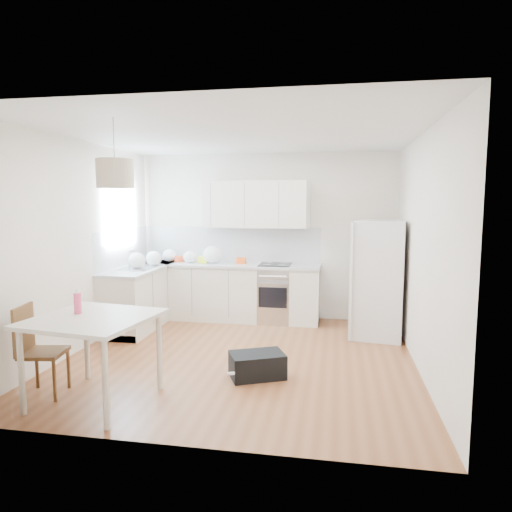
{
  "coord_description": "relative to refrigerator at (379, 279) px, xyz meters",
  "views": [
    {
      "loc": [
        1.15,
        -5.33,
        1.91
      ],
      "look_at": [
        0.13,
        0.4,
        1.22
      ],
      "focal_mm": 32.0,
      "sensor_mm": 36.0,
      "label": 1
    }
  ],
  "objects": [
    {
      "name": "sink",
      "position": [
        -3.56,
        -0.13,
        0.09
      ],
      "size": [
        0.5,
        0.8,
        0.16
      ],
      "primitive_type": null,
      "color": "silver",
      "rests_on": "counter_left"
    },
    {
      "name": "counter_left",
      "position": [
        -3.56,
        -0.08,
        0.07
      ],
      "size": [
        0.64,
        1.82,
        0.04
      ],
      "primitive_type": "cube",
      "color": "#ABADB0",
      "rests_on": "cabinets_left"
    },
    {
      "name": "window_glassblock",
      "position": [
        -3.85,
        -0.13,
        0.92
      ],
      "size": [
        0.02,
        1.0,
        1.0
      ],
      "primitive_type": "cube",
      "color": "#BFE0F9",
      "rests_on": "wall_left"
    },
    {
      "name": "ceiling",
      "position": [
        -1.76,
        -1.28,
        1.87
      ],
      "size": [
        4.2,
        4.2,
        0.0
      ],
      "primitive_type": "plane",
      "rotation": [
        3.14,
        0.0,
        0.0
      ],
      "color": "white",
      "rests_on": "wall_back"
    },
    {
      "name": "pendant_lamp",
      "position": [
        -2.69,
        -2.54,
        1.35
      ],
      "size": [
        0.43,
        0.43,
        0.27
      ],
      "primitive_type": "cylinder",
      "rotation": [
        0.0,
        0.0,
        0.28
      ],
      "color": "beige",
      "rests_on": "ceiling"
    },
    {
      "name": "floor",
      "position": [
        -1.76,
        -1.28,
        -0.83
      ],
      "size": [
        4.2,
        4.2,
        0.0
      ],
      "primitive_type": "plane",
      "color": "brown",
      "rests_on": "ground"
    },
    {
      "name": "cabinets_left",
      "position": [
        -3.56,
        -0.08,
        -0.39
      ],
      "size": [
        0.6,
        1.8,
        0.88
      ],
      "primitive_type": "cube",
      "color": "silver",
      "rests_on": "floor"
    },
    {
      "name": "grocery_bag_a",
      "position": [
        -3.36,
        0.59,
        0.2
      ],
      "size": [
        0.23,
        0.2,
        0.21
      ],
      "primitive_type": "ellipsoid",
      "color": "white",
      "rests_on": "counter_back"
    },
    {
      "name": "backsplash_back",
      "position": [
        -2.36,
        0.81,
        0.38
      ],
      "size": [
        3.0,
        0.01,
        0.58
      ],
      "primitive_type": "cube",
      "color": "white",
      "rests_on": "wall_back"
    },
    {
      "name": "wall_left",
      "position": [
        -3.86,
        -1.28,
        0.52
      ],
      "size": [
        0.0,
        4.2,
        4.2
      ],
      "primitive_type": "plane",
      "rotation": [
        1.57,
        0.0,
        1.57
      ],
      "color": "silver",
      "rests_on": "floor"
    },
    {
      "name": "upper_cabinets",
      "position": [
        -1.91,
        0.66,
        1.05
      ],
      "size": [
        1.7,
        0.32,
        0.75
      ],
      "primitive_type": "cube",
      "color": "silver",
      "rests_on": "wall_back"
    },
    {
      "name": "dining_table",
      "position": [
        -2.87,
        -2.73,
        -0.09
      ],
      "size": [
        1.19,
        1.19,
        0.83
      ],
      "rotation": [
        0.0,
        0.0,
        -0.14
      ],
      "color": "#BCB3A0",
      "rests_on": "floor"
    },
    {
      "name": "counter_back",
      "position": [
        -2.36,
        0.52,
        0.07
      ],
      "size": [
        3.02,
        0.64,
        0.04
      ],
      "primitive_type": "cube",
      "color": "#ABADB0",
      "rests_on": "cabinets_back"
    },
    {
      "name": "snack_yellow",
      "position": [
        -2.76,
        0.52,
        0.15
      ],
      "size": [
        0.17,
        0.12,
        0.11
      ],
      "primitive_type": "cube",
      "rotation": [
        0.0,
        0.0,
        -0.12
      ],
      "color": "yellow",
      "rests_on": "counter_back"
    },
    {
      "name": "wall_right",
      "position": [
        0.34,
        -1.28,
        0.52
      ],
      "size": [
        0.0,
        4.2,
        4.2
      ],
      "primitive_type": "plane",
      "rotation": [
        1.57,
        0.0,
        -1.57
      ],
      "color": "silver",
      "rests_on": "floor"
    },
    {
      "name": "refrigerator",
      "position": [
        0.0,
        0.0,
        0.0
      ],
      "size": [
        0.91,
        0.93,
        1.66
      ],
      "primitive_type": null,
      "rotation": [
        0.0,
        0.0,
        -0.14
      ],
      "color": "white",
      "rests_on": "floor"
    },
    {
      "name": "grocery_bag_e",
      "position": [
        -3.56,
        -0.24,
        0.21
      ],
      "size": [
        0.26,
        0.22,
        0.24
      ],
      "primitive_type": "ellipsoid",
      "color": "white",
      "rests_on": "counter_left"
    },
    {
      "name": "dining_chair",
      "position": [
        -3.43,
        -2.69,
        -0.37
      ],
      "size": [
        0.44,
        0.44,
        0.91
      ],
      "primitive_type": null,
      "rotation": [
        0.0,
        0.0,
        0.17
      ],
      "color": "#4B3016",
      "rests_on": "floor"
    },
    {
      "name": "grocery_bag_c",
      "position": [
        -2.59,
        0.52,
        0.23
      ],
      "size": [
        0.32,
        0.27,
        0.28
      ],
      "primitive_type": "ellipsoid",
      "color": "white",
      "rests_on": "counter_back"
    },
    {
      "name": "snack_orange",
      "position": [
        -2.12,
        0.53,
        0.14
      ],
      "size": [
        0.15,
        0.1,
        0.1
      ],
      "primitive_type": "cube",
      "rotation": [
        0.0,
        0.0,
        0.02
      ],
      "color": "#D34612",
      "rests_on": "counter_back"
    },
    {
      "name": "cabinets_back",
      "position": [
        -2.36,
        0.52,
        -0.39
      ],
      "size": [
        3.0,
        0.6,
        0.88
      ],
      "primitive_type": "cube",
      "color": "silver",
      "rests_on": "floor"
    },
    {
      "name": "range_oven",
      "position": [
        -1.56,
        0.52,
        -0.39
      ],
      "size": [
        0.5,
        0.61,
        0.88
      ],
      "primitive_type": null,
      "color": "silver",
      "rests_on": "floor"
    },
    {
      "name": "wall_back",
      "position": [
        -1.76,
        0.82,
        0.52
      ],
      "size": [
        4.2,
        0.0,
        4.2
      ],
      "primitive_type": "plane",
      "rotation": [
        1.57,
        0.0,
        0.0
      ],
      "color": "silver",
      "rests_on": "floor"
    },
    {
      "name": "grocery_bag_d",
      "position": [
        -3.44,
        0.12,
        0.2
      ],
      "size": [
        0.25,
        0.21,
        0.23
      ],
      "primitive_type": "ellipsoid",
      "color": "white",
      "rests_on": "counter_back"
    },
    {
      "name": "backsplash_left",
      "position": [
        -3.85,
        -0.08,
        0.38
      ],
      "size": [
        0.01,
        1.8,
        0.58
      ],
      "primitive_type": "cube",
      "color": "white",
      "rests_on": "wall_left"
    },
    {
      "name": "grocery_bag_b",
      "position": [
        -2.97,
        0.49,
        0.19
      ],
      "size": [
        0.22,
        0.19,
        0.2
      ],
      "primitive_type": "ellipsoid",
      "color": "white",
      "rests_on": "counter_back"
    },
    {
      "name": "drink_bottle",
      "position": [
        -3.08,
        -2.64,
        0.13
      ],
      "size": [
        0.09,
        0.09,
        0.24
      ],
      "primitive_type": "cylinder",
      "rotation": [
        0.0,
        0.0,
        0.25
      ],
      "color": "#E6406A",
      "rests_on": "dining_table"
    },
    {
      "name": "snack_red",
      "position": [
        -3.17,
        0.57,
        0.14
      ],
      "size": [
        0.17,
        0.17,
        0.1
      ],
      "primitive_type": "cube",
      "rotation": [
        0.0,
        0.0,
        0.78
      ],
      "color": "red",
      "rests_on": "counter_back"
    },
    {
      "name": "gym_bag",
      "position": [
        -1.44,
        -1.86,
        -0.69
      ],
      "size": [
        0.68,
        0.58,
        0.27
      ],
      "primitive_type": "cube",
      "rotation": [
        0.0,
        0.0,
        0.42
      ],
      "color": "black",
      "rests_on": "floor"
    }
  ]
}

